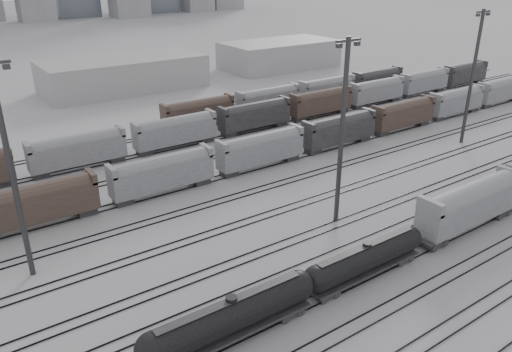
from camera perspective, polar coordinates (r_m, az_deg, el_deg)
ground at (r=54.48m, az=13.56°, el=-11.40°), size 900.00×900.00×0.00m
tracks at (r=65.29m, az=2.20°, el=-4.39°), size 220.00×71.50×0.16m
tank_car_a at (r=44.38m, az=-2.78°, el=-15.72°), size 17.54×2.92×4.34m
tank_car_b at (r=53.26m, az=12.43°, el=-9.18°), size 16.15×2.69×3.99m
hopper_car_a at (r=65.58m, az=23.30°, el=-2.78°), size 16.68×3.31×5.96m
light_mast_b at (r=53.57m, az=-26.20°, el=0.68°), size 3.62×0.58×22.61m
light_mast_c at (r=59.99m, az=9.82°, el=5.23°), size 3.66×0.59×22.90m
light_mast_d at (r=95.62m, az=23.52°, el=10.54°), size 3.72×0.60×23.27m
bg_string_near at (r=79.19m, az=0.54°, el=2.92°), size 151.00×3.00×5.60m
bg_string_mid at (r=97.07m, az=-0.14°, el=6.81°), size 151.00×3.00×5.60m
bg_string_far at (r=113.46m, az=4.88°, el=9.17°), size 66.00×3.00×5.60m
warehouse_mid at (r=134.01m, az=-14.86°, el=11.22°), size 40.00×18.00×8.00m
warehouse_right at (r=158.03m, az=2.71°, el=13.70°), size 35.00×18.00×8.00m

